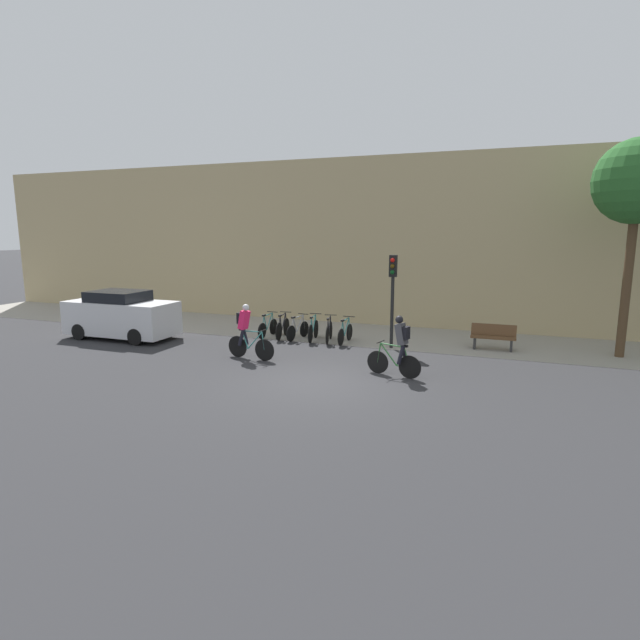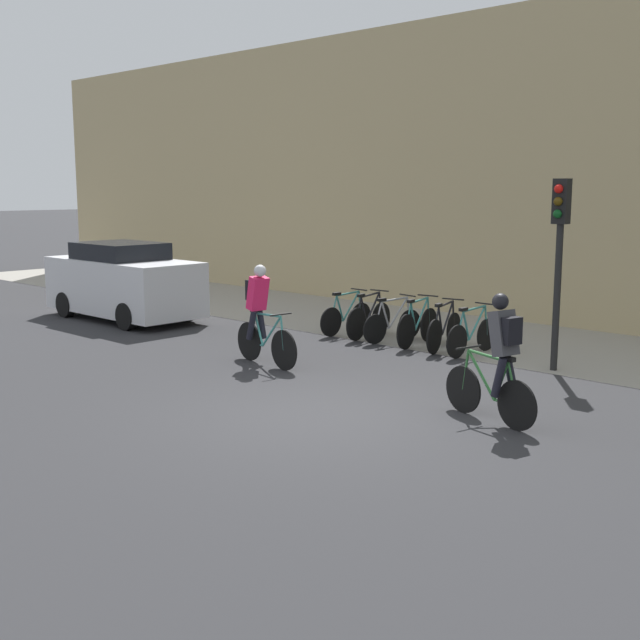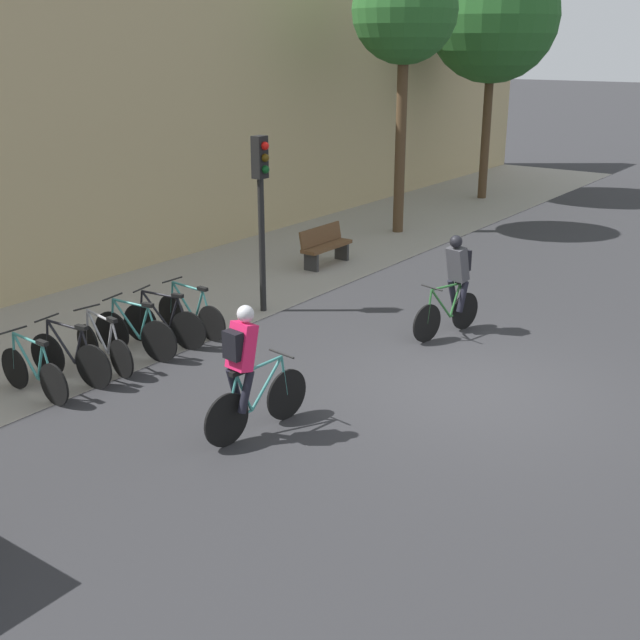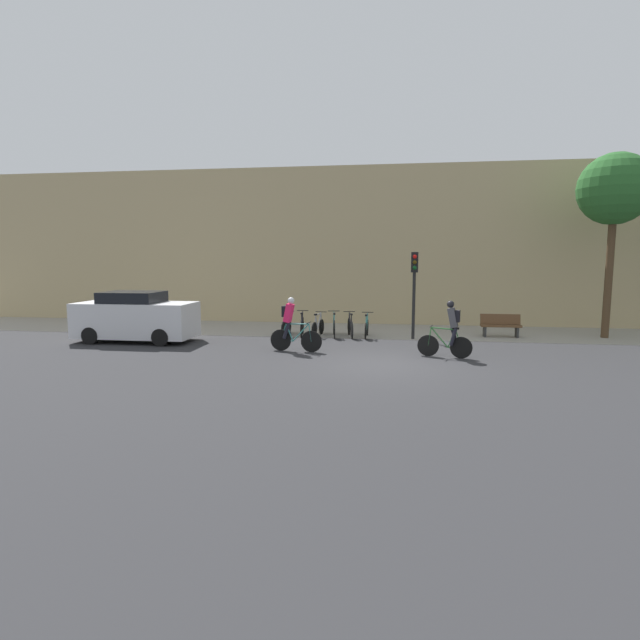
{
  "view_description": "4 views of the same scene",
  "coord_description": "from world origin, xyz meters",
  "px_view_note": "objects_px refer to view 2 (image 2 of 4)",
  "views": [
    {
      "loc": [
        4.76,
        -12.4,
        4.1
      ],
      "look_at": [
        -1.3,
        3.78,
        1.03
      ],
      "focal_mm": 28.0,
      "sensor_mm": 36.0,
      "label": 1
    },
    {
      "loc": [
        7.46,
        -7.94,
        3.15
      ],
      "look_at": [
        -1.93,
        1.99,
        0.89
      ],
      "focal_mm": 45.0,
      "sensor_mm": 36.0,
      "label": 2
    },
    {
      "loc": [
        -10.16,
        -4.64,
        4.89
      ],
      "look_at": [
        -1.13,
        1.88,
        1.01
      ],
      "focal_mm": 45.0,
      "sensor_mm": 36.0,
      "label": 3
    },
    {
      "loc": [
        0.24,
        -14.37,
        3.07
      ],
      "look_at": [
        -2.13,
        1.89,
        1.03
      ],
      "focal_mm": 28.0,
      "sensor_mm": 36.0,
      "label": 4
    }
  ],
  "objects_px": {
    "traffic_light_pole": "(559,238)",
    "parked_car": "(123,282)",
    "parked_bike_1": "(369,319)",
    "parked_bike_5": "(472,334)",
    "cyclist_pink": "(260,312)",
    "parked_bike_0": "(346,316)",
    "parked_bike_2": "(393,323)",
    "parked_bike_3": "(418,325)",
    "parked_bike_4": "(444,330)",
    "cyclist_grey": "(499,355)"
  },
  "relations": [
    {
      "from": "parked_bike_0",
      "to": "parked_bike_3",
      "type": "distance_m",
      "value": 1.92
    },
    {
      "from": "parked_bike_2",
      "to": "parked_bike_4",
      "type": "bearing_deg",
      "value": 0.05
    },
    {
      "from": "cyclist_pink",
      "to": "parked_bike_0",
      "type": "height_order",
      "value": "cyclist_pink"
    },
    {
      "from": "parked_bike_2",
      "to": "parked_bike_4",
      "type": "xyz_separation_m",
      "value": [
        1.28,
        0.0,
        0.02
      ]
    },
    {
      "from": "parked_bike_4",
      "to": "traffic_light_pole",
      "type": "distance_m",
      "value": 3.08
    },
    {
      "from": "parked_bike_3",
      "to": "parked_bike_5",
      "type": "height_order",
      "value": "parked_bike_3"
    },
    {
      "from": "parked_bike_4",
      "to": "parked_bike_0",
      "type": "bearing_deg",
      "value": -179.98
    },
    {
      "from": "parked_bike_0",
      "to": "parked_car",
      "type": "distance_m",
      "value": 5.68
    },
    {
      "from": "cyclist_pink",
      "to": "parked_bike_5",
      "type": "xyz_separation_m",
      "value": [
        2.33,
        3.31,
        -0.56
      ]
    },
    {
      "from": "traffic_light_pole",
      "to": "parked_bike_3",
      "type": "bearing_deg",
      "value": 176.76
    },
    {
      "from": "parked_bike_1",
      "to": "parked_bike_4",
      "type": "distance_m",
      "value": 1.92
    },
    {
      "from": "parked_bike_3",
      "to": "parked_bike_4",
      "type": "bearing_deg",
      "value": -0.02
    },
    {
      "from": "parked_bike_3",
      "to": "traffic_light_pole",
      "type": "xyz_separation_m",
      "value": [
        3.06,
        -0.17,
        1.89
      ]
    },
    {
      "from": "traffic_light_pole",
      "to": "parked_bike_0",
      "type": "bearing_deg",
      "value": 178.02
    },
    {
      "from": "parked_bike_1",
      "to": "parked_car",
      "type": "bearing_deg",
      "value": -159.17
    },
    {
      "from": "parked_bike_5",
      "to": "traffic_light_pole",
      "type": "distance_m",
      "value": 2.62
    },
    {
      "from": "cyclist_pink",
      "to": "parked_bike_1",
      "type": "height_order",
      "value": "cyclist_pink"
    },
    {
      "from": "parked_bike_5",
      "to": "traffic_light_pole",
      "type": "xyz_separation_m",
      "value": [
        1.78,
        -0.17,
        1.91
      ]
    },
    {
      "from": "parked_bike_5",
      "to": "parked_car",
      "type": "distance_m",
      "value": 8.71
    },
    {
      "from": "cyclist_grey",
      "to": "parked_bike_3",
      "type": "distance_m",
      "value": 5.49
    },
    {
      "from": "cyclist_grey",
      "to": "parked_bike_5",
      "type": "distance_m",
      "value": 4.63
    },
    {
      "from": "parked_bike_1",
      "to": "parked_bike_3",
      "type": "xyz_separation_m",
      "value": [
        1.28,
        -0.0,
        0.0
      ]
    },
    {
      "from": "parked_bike_0",
      "to": "traffic_light_pole",
      "type": "distance_m",
      "value": 5.34
    },
    {
      "from": "cyclist_pink",
      "to": "parked_bike_1",
      "type": "bearing_deg",
      "value": 94.04
    },
    {
      "from": "parked_bike_4",
      "to": "parked_bike_5",
      "type": "distance_m",
      "value": 0.64
    },
    {
      "from": "parked_bike_0",
      "to": "parked_bike_4",
      "type": "xyz_separation_m",
      "value": [
        2.57,
        0.0,
        0.01
      ]
    },
    {
      "from": "cyclist_pink",
      "to": "cyclist_grey",
      "type": "xyz_separation_m",
      "value": [
        5.1,
        -0.35,
        0.0
      ]
    },
    {
      "from": "parked_bike_1",
      "to": "parked_bike_5",
      "type": "bearing_deg",
      "value": -0.03
    },
    {
      "from": "cyclist_grey",
      "to": "parked_bike_2",
      "type": "xyz_separation_m",
      "value": [
        -4.69,
        3.67,
        -0.56
      ]
    },
    {
      "from": "parked_bike_1",
      "to": "traffic_light_pole",
      "type": "bearing_deg",
      "value": -2.29
    },
    {
      "from": "cyclist_grey",
      "to": "traffic_light_pole",
      "type": "relative_size",
      "value": 0.54
    },
    {
      "from": "cyclist_grey",
      "to": "traffic_light_pole",
      "type": "distance_m",
      "value": 3.88
    },
    {
      "from": "parked_bike_0",
      "to": "parked_bike_1",
      "type": "distance_m",
      "value": 0.64
    },
    {
      "from": "parked_bike_4",
      "to": "traffic_light_pole",
      "type": "bearing_deg",
      "value": -4.09
    },
    {
      "from": "cyclist_grey",
      "to": "parked_bike_4",
      "type": "bearing_deg",
      "value": 132.88
    },
    {
      "from": "cyclist_pink",
      "to": "parked_bike_1",
      "type": "relative_size",
      "value": 1.1
    },
    {
      "from": "parked_bike_3",
      "to": "parked_bike_5",
      "type": "bearing_deg",
      "value": -0.06
    },
    {
      "from": "parked_bike_5",
      "to": "parked_bike_3",
      "type": "bearing_deg",
      "value": 179.94
    },
    {
      "from": "cyclist_grey",
      "to": "parked_car",
      "type": "height_order",
      "value": "parked_car"
    },
    {
      "from": "parked_bike_1",
      "to": "traffic_light_pole",
      "type": "height_order",
      "value": "traffic_light_pole"
    },
    {
      "from": "parked_bike_5",
      "to": "parked_bike_2",
      "type": "bearing_deg",
      "value": 180.0
    },
    {
      "from": "parked_car",
      "to": "parked_bike_4",
      "type": "bearing_deg",
      "value": 15.97
    },
    {
      "from": "cyclist_pink",
      "to": "parked_bike_5",
      "type": "relative_size",
      "value": 1.1
    },
    {
      "from": "cyclist_pink",
      "to": "parked_bike_0",
      "type": "distance_m",
      "value": 3.47
    },
    {
      "from": "traffic_light_pole",
      "to": "parked_car",
      "type": "xyz_separation_m",
      "value": [
        -10.18,
        -2.05,
        -1.4
      ]
    },
    {
      "from": "cyclist_grey",
      "to": "parked_bike_2",
      "type": "distance_m",
      "value": 5.98
    },
    {
      "from": "cyclist_pink",
      "to": "parked_bike_5",
      "type": "bearing_deg",
      "value": 54.9
    },
    {
      "from": "cyclist_pink",
      "to": "cyclist_grey",
      "type": "bearing_deg",
      "value": -3.97
    },
    {
      "from": "parked_bike_1",
      "to": "parked_bike_4",
      "type": "height_order",
      "value": "parked_bike_1"
    },
    {
      "from": "parked_bike_5",
      "to": "traffic_light_pole",
      "type": "bearing_deg",
      "value": -5.52
    }
  ]
}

